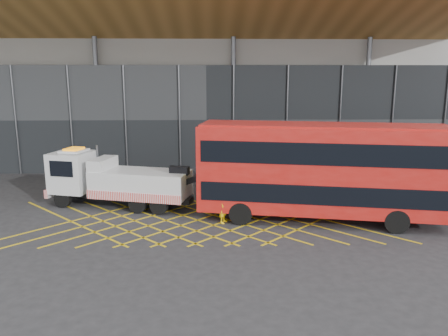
{
  "coord_description": "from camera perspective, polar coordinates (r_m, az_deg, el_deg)",
  "views": [
    {
      "loc": [
        2.3,
        -21.26,
        7.21
      ],
      "look_at": [
        3.0,
        1.5,
        2.4
      ],
      "focal_mm": 35.0,
      "sensor_mm": 36.0,
      "label": 1
    }
  ],
  "objects": [
    {
      "name": "ground_plane",
      "position": [
        22.57,
        -7.57,
        -6.81
      ],
      "size": [
        120.0,
        120.0,
        0.0
      ],
      "primitive_type": "plane",
      "color": "#252527"
    },
    {
      "name": "road_markings",
      "position": [
        22.46,
        -3.48,
        -6.8
      ],
      "size": [
        19.96,
        7.16,
        0.01
      ],
      "color": "gold",
      "rests_on": "ground_plane"
    },
    {
      "name": "construction_building",
      "position": [
        39.7,
        -2.39,
        14.47
      ],
      "size": [
        55.0,
        23.97,
        18.0
      ],
      "color": "gray",
      "rests_on": "ground_plane"
    },
    {
      "name": "recovery_truck",
      "position": [
        25.16,
        -14.12,
        -1.51
      ],
      "size": [
        9.43,
        4.25,
        3.29
      ],
      "rotation": [
        0.0,
        0.0,
        -0.26
      ],
      "color": "black",
      "rests_on": "ground_plane"
    },
    {
      "name": "bus_towed",
      "position": [
        22.17,
        12.49,
        -0.02
      ],
      "size": [
        12.38,
        5.09,
        4.92
      ],
      "rotation": [
        0.0,
        0.0,
        -0.2
      ],
      "color": "#AD140F",
      "rests_on": "ground_plane"
    },
    {
      "name": "worker",
      "position": [
        21.79,
        -0.06,
        -4.8
      ],
      "size": [
        0.67,
        0.8,
        1.88
      ],
      "primitive_type": "imported",
      "rotation": [
        0.0,
        0.0,
        1.21
      ],
      "color": "yellow",
      "rests_on": "ground_plane"
    }
  ]
}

